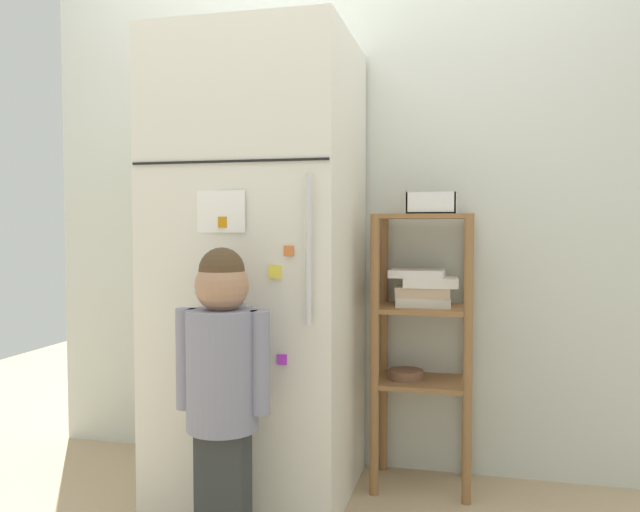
{
  "coord_description": "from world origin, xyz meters",
  "views": [
    {
      "loc": [
        0.57,
        -2.32,
        1.04
      ],
      "look_at": [
        0.0,
        0.02,
        0.93
      ],
      "focal_mm": 35.65,
      "sensor_mm": 36.0,
      "label": 1
    }
  ],
  "objects": [
    {
      "name": "ground_plane",
      "position": [
        0.0,
        0.0,
        0.0
      ],
      "size": [
        6.0,
        6.0,
        0.0
      ],
      "primitive_type": "plane",
      "color": "tan"
    },
    {
      "name": "child_standing",
      "position": [
        -0.2,
        -0.47,
        0.59
      ],
      "size": [
        0.31,
        0.23,
        0.98
      ],
      "color": "#313536",
      "rests_on": "ground"
    },
    {
      "name": "refrigerator",
      "position": [
        -0.24,
        0.02,
        0.88
      ],
      "size": [
        0.72,
        0.7,
        1.75
      ],
      "color": "silver",
      "rests_on": "ground"
    },
    {
      "name": "kitchen_wall_back",
      "position": [
        0.0,
        0.38,
        1.13
      ],
      "size": [
        2.71,
        0.03,
        2.25
      ],
      "primitive_type": "cube",
      "color": "silver",
      "rests_on": "ground"
    },
    {
      "name": "fruit_bin",
      "position": [
        0.42,
        0.19,
        1.13
      ],
      "size": [
        0.19,
        0.2,
        0.08
      ],
      "color": "white",
      "rests_on": "pantry_shelf_unit"
    },
    {
      "name": "pantry_shelf_unit",
      "position": [
        0.38,
        0.21,
        0.68
      ],
      "size": [
        0.39,
        0.3,
        1.09
      ],
      "color": "olive",
      "rests_on": "ground"
    }
  ]
}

